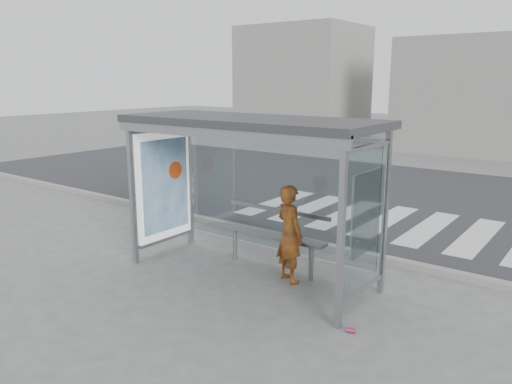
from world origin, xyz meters
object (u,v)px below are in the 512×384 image
bus_shelter (233,155)px  person (290,234)px  bench (272,235)px  soda_can (351,330)px

bus_shelter → person: 1.56m
bus_shelter → bench: bus_shelter is taller
bus_shelter → person: bearing=10.3°
person → bench: (-0.51, 0.25, -0.18)m
person → bench: 0.60m
bus_shelter → soda_can: 3.32m
bus_shelter → soda_can: bearing=-16.9°
bench → soda_can: size_ratio=17.30×
bus_shelter → bench: (0.48, 0.43, -1.37)m
person → soda_can: (1.57, -0.96, -0.76)m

